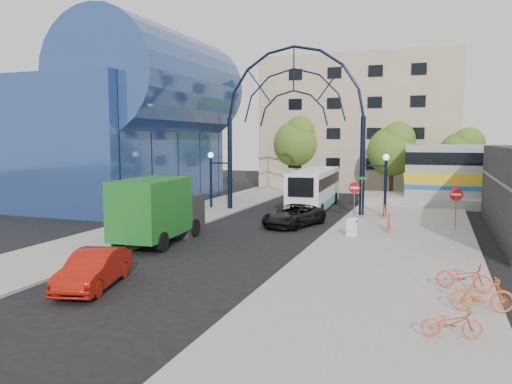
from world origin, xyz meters
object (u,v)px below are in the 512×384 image
at_px(green_truck, 159,210).
at_px(bike_near_b, 389,222).
at_px(gateway_arch, 294,95).
at_px(street_name_sign, 362,189).
at_px(do_not_enter_sign, 456,199).
at_px(city_bus, 315,188).
at_px(red_sedan, 94,269).
at_px(bike_far_b, 483,294).
at_px(stop_sign, 354,191).
at_px(tree_north_c, 463,152).
at_px(bike_near_a, 385,210).
at_px(bike_far_a, 464,277).
at_px(tree_north_b, 299,141).
at_px(bike_far_c, 452,323).
at_px(sandwich_board, 352,225).
at_px(black_suv, 294,215).
at_px(tree_north_a, 393,148).

bearing_deg(green_truck, bike_near_b, 27.44).
distance_m(gateway_arch, street_name_sign, 8.38).
distance_m(do_not_enter_sign, bike_near_b, 4.18).
relative_size(city_bus, bike_near_b, 6.43).
bearing_deg(red_sedan, do_not_enter_sign, 37.51).
xyz_separation_m(street_name_sign, red_sedan, (-7.02, -18.98, -1.44)).
height_order(green_truck, bike_far_b, green_truck).
xyz_separation_m(stop_sign, bike_far_b, (6.54, -16.73, -1.32)).
bearing_deg(bike_far_b, tree_north_c, -9.37).
relative_size(city_bus, bike_near_a, 5.81).
bearing_deg(bike_far_a, tree_north_b, 36.64).
distance_m(bike_far_a, bike_far_c, 4.72).
bearing_deg(sandwich_board, bike_far_b, -61.81).
relative_size(black_suv, bike_near_b, 2.83).
bearing_deg(street_name_sign, gateway_arch, 164.93).
bearing_deg(stop_sign, street_name_sign, 56.36).
distance_m(tree_north_a, tree_north_c, 6.33).
bearing_deg(do_not_enter_sign, stop_sign, 162.12).
distance_m(street_name_sign, city_bus, 6.36).
bearing_deg(bike_near_a, bike_far_b, -80.78).
xyz_separation_m(do_not_enter_sign, tree_north_a, (-4.88, 15.93, 2.63)).
height_order(gateway_arch, tree_north_c, gateway_arch).
bearing_deg(black_suv, tree_north_c, 77.88).
relative_size(do_not_enter_sign, bike_far_b, 1.34).
bearing_deg(sandwich_board, black_suv, 146.28).
distance_m(stop_sign, green_truck, 13.52).
relative_size(street_name_sign, city_bus, 0.25).
relative_size(gateway_arch, bike_far_c, 8.55).
relative_size(tree_north_c, city_bus, 0.58).
bearing_deg(do_not_enter_sign, red_sedan, -128.04).
xyz_separation_m(gateway_arch, tree_north_b, (-3.88, 15.93, -3.29)).
xyz_separation_m(gateway_arch, sandwich_board, (5.60, -8.02, -7.81)).
distance_m(sandwich_board, bike_far_a, 10.03).
relative_size(street_name_sign, sandwich_board, 2.83).
height_order(sandwich_board, city_bus, city_bus).
xyz_separation_m(do_not_enter_sign, tree_north_c, (1.12, 17.93, 2.30)).
bearing_deg(tree_north_c, bike_far_a, -92.29).
distance_m(tree_north_c, bike_near_a, 15.72).
bearing_deg(black_suv, sandwich_board, -17.11).
xyz_separation_m(city_bus, bike_far_c, (9.50, -24.47, -1.04)).
relative_size(tree_north_a, bike_far_c, 4.39).
xyz_separation_m(gateway_arch, green_truck, (-3.77, -12.45, -6.85)).
bearing_deg(sandwich_board, do_not_enter_sign, 36.68).
xyz_separation_m(bike_near_a, bike_far_a, (4.26, -16.20, -0.01)).
bearing_deg(do_not_enter_sign, gateway_arch, 160.01).
bearing_deg(bike_far_b, stop_sign, 13.36).
distance_m(black_suv, bike_near_b, 5.81).
relative_size(tree_north_a, bike_far_a, 3.74).
height_order(tree_north_b, red_sedan, tree_north_b).
distance_m(tree_north_c, green_truck, 30.90).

